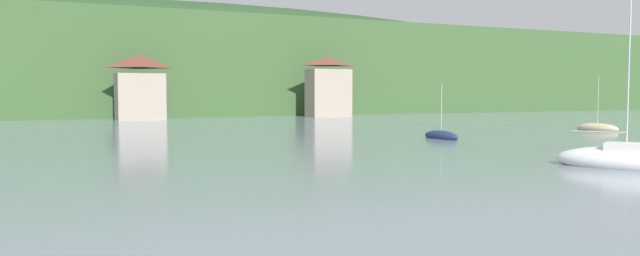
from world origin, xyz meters
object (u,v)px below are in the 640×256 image
at_px(shore_building_westcentral, 328,88).
at_px(sailboat_far_2, 441,136).
at_px(sailboat_far_4, 597,128).
at_px(shore_building_west, 140,88).
at_px(sailboat_mid_3, 626,160).

height_order(shore_building_westcentral, sailboat_far_2, shore_building_westcentral).
bearing_deg(sailboat_far_4, shore_building_west, -145.50).
bearing_deg(sailboat_mid_3, shore_building_west, 161.98).
xyz_separation_m(sailboat_mid_3, sailboat_far_4, (24.27, 22.38, -0.14)).
bearing_deg(sailboat_far_2, sailboat_far_4, 92.09).
bearing_deg(sailboat_far_4, shore_building_westcentral, -174.36).
relative_size(sailboat_far_2, sailboat_mid_3, 0.49).
bearing_deg(sailboat_far_2, shore_building_westcentral, 163.39).
relative_size(shore_building_west, sailboat_far_4, 1.58).
relative_size(shore_building_westcentral, sailboat_far_2, 1.98).
xyz_separation_m(shore_building_westcentral, sailboat_far_2, (-11.31, -46.58, -4.57)).
xyz_separation_m(shore_building_west, sailboat_mid_3, (15.67, -67.83, -4.23)).
bearing_deg(shore_building_westcentral, sailboat_far_2, -103.65).
relative_size(shore_building_westcentral, sailboat_far_4, 1.64).
xyz_separation_m(sailboat_far_2, sailboat_mid_3, (-3.09, -20.51, 0.17)).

